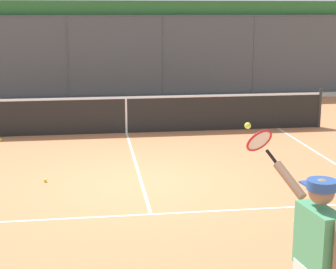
% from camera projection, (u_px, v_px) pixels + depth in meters
% --- Properties ---
extents(ground_plane, '(60.00, 60.00, 0.00)m').
position_uv_depth(ground_plane, '(142.00, 183.00, 10.08)').
color(ground_plane, '#C67A4C').
extents(court_line_markings, '(8.36, 10.80, 0.01)m').
position_uv_depth(court_line_markings, '(153.00, 220.00, 8.28)').
color(court_line_markings, white).
rests_on(court_line_markings, ground).
extents(fence_backdrop, '(19.87, 1.37, 3.50)m').
position_uv_depth(fence_backdrop, '(115.00, 50.00, 19.74)').
color(fence_backdrop, '#474C51').
rests_on(fence_backdrop, ground).
extents(tennis_net, '(10.74, 0.09, 1.07)m').
position_uv_depth(tennis_net, '(126.00, 114.00, 14.14)').
color(tennis_net, '#2D2D2D').
rests_on(tennis_net, ground).
extents(tennis_player, '(0.61, 1.40, 2.04)m').
position_uv_depth(tennis_player, '(316.00, 256.00, 4.73)').
color(tennis_player, navy).
rests_on(tennis_player, ground).
extents(tennis_ball_by_sideline, '(0.07, 0.07, 0.07)m').
position_uv_depth(tennis_ball_by_sideline, '(1.00, 140.00, 13.33)').
color(tennis_ball_by_sideline, '#D6E042').
rests_on(tennis_ball_by_sideline, ground).
extents(tennis_ball_near_baseline, '(0.07, 0.07, 0.07)m').
position_uv_depth(tennis_ball_near_baseline, '(45.00, 180.00, 10.14)').
color(tennis_ball_near_baseline, '#D6E042').
rests_on(tennis_ball_near_baseline, ground).
extents(tennis_ball_near_net, '(0.07, 0.07, 0.07)m').
position_uv_depth(tennis_ball_near_net, '(295.00, 221.00, 8.17)').
color(tennis_ball_near_net, '#D6E042').
rests_on(tennis_ball_near_net, ground).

